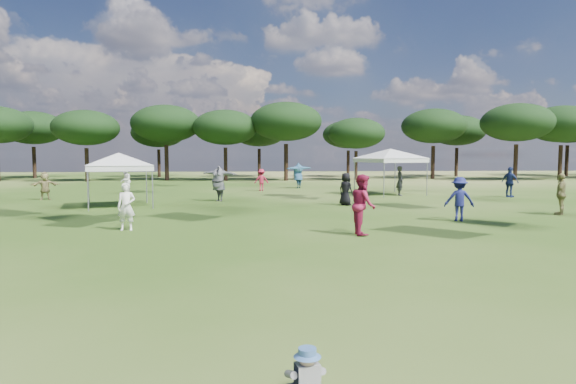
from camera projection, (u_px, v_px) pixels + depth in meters
name	position (u px, v px, depth m)	size (l,w,h in m)	color
tree_line	(275.00, 126.00, 49.34)	(108.78, 17.63, 7.77)	black
tent_left	(119.00, 155.00, 23.10)	(5.74, 5.74, 2.91)	gray
tent_right	(390.00, 151.00, 30.06)	(6.41, 6.41, 3.19)	gray
toddler	(306.00, 378.00, 4.85)	(0.42, 0.46, 0.59)	black
festival_crowd	(254.00, 185.00, 25.81)	(28.88, 22.58, 1.93)	navy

